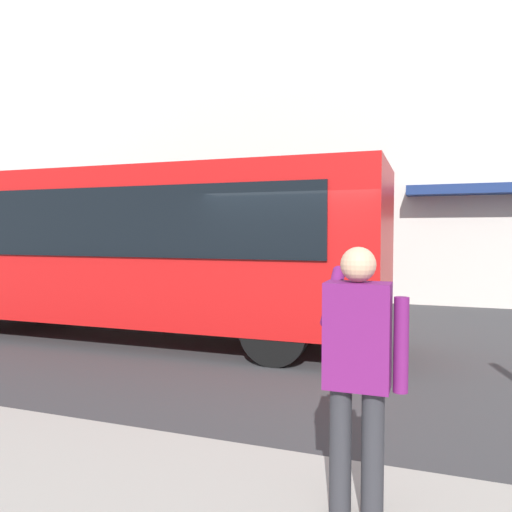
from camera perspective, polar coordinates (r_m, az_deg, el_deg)
The scene contains 4 objects.
ground_plane at distance 7.77m, azimuth 5.10°, elevation -11.66°, with size 60.00×60.00×0.00m, color #38383A.
building_facade_far at distance 14.77m, azimuth 12.15°, elevation 18.65°, with size 28.00×1.55×12.00m.
red_bus at distance 9.33m, azimuth -13.79°, elevation 1.15°, with size 9.05×2.54×3.08m.
pedestrian_photographer at distance 3.18m, azimuth 11.79°, elevation -11.81°, with size 0.53×0.52×1.70m.
Camera 1 is at (-1.85, 7.29, 1.94)m, focal length 34.36 mm.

